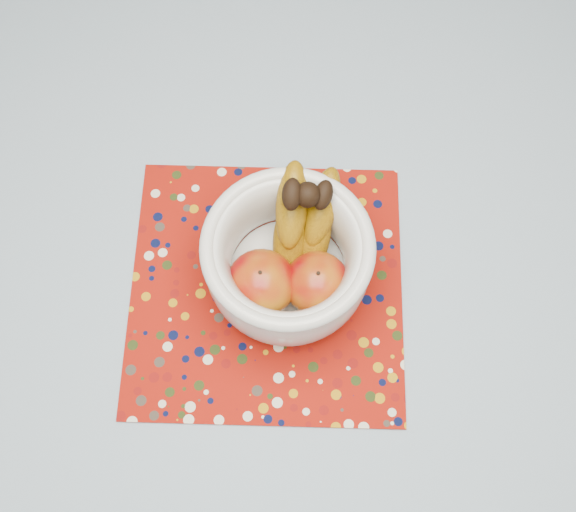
% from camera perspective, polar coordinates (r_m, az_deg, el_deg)
% --- Properties ---
extents(table, '(1.20, 1.20, 0.75)m').
position_cam_1_polar(table, '(1.03, 0.11, -3.48)').
color(table, brown).
rests_on(table, ground).
extents(tablecloth, '(1.32, 1.32, 0.01)m').
position_cam_1_polar(tablecloth, '(0.96, 0.11, -2.02)').
color(tablecloth, slate).
rests_on(tablecloth, table).
extents(placemat, '(0.40, 0.40, 0.00)m').
position_cam_1_polar(placemat, '(0.94, -1.83, -2.70)').
color(placemat, maroon).
rests_on(placemat, tablecloth).
extents(fruit_bowl, '(0.22, 0.24, 0.17)m').
position_cam_1_polar(fruit_bowl, '(0.88, 0.43, 0.18)').
color(fruit_bowl, silver).
rests_on(fruit_bowl, placemat).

